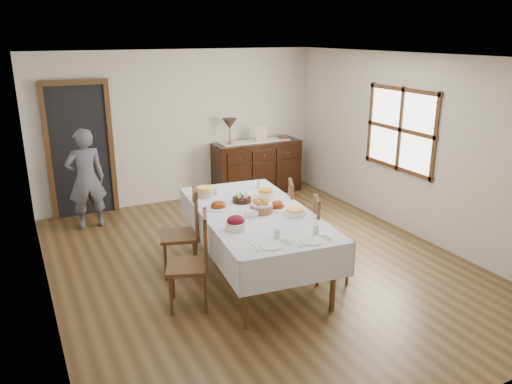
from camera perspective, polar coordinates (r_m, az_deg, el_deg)
name	(u,v)px	position (r m, az deg, el deg)	size (l,w,h in m)	color
ground	(259,264)	(6.54, 0.40, -8.20)	(6.00, 6.00, 0.00)	brown
room_shell	(234,134)	(6.31, -2.51, 6.60)	(5.02, 6.02, 2.65)	silver
dining_table	(255,219)	(5.93, -0.15, -3.11)	(1.48, 2.57, 0.85)	silver
chair_left_near	(193,261)	(5.42, -7.26, -7.78)	(0.57, 0.57, 1.06)	#50321B
chair_left_far	(184,230)	(6.17, -8.24, -4.35)	(0.57, 0.57, 1.10)	#50321B
chair_right_near	(327,238)	(6.01, 8.13, -5.28)	(0.58, 0.58, 1.04)	#50321B
chair_right_far	(301,218)	(6.64, 5.12, -2.99)	(0.56, 0.56, 1.02)	#50321B
sideboard	(257,167)	(9.21, 0.11, 2.83)	(1.61, 0.58, 0.97)	black
person	(86,176)	(7.86, -18.88, 1.76)	(0.52, 0.33, 1.65)	#53545F
bread_basket	(261,207)	(5.84, 0.62, -1.69)	(0.27, 0.27, 0.17)	#935838
egg_basket	(242,199)	(6.22, -1.63, -0.82)	(0.24, 0.24, 0.11)	black
ham_platter_a	(218,206)	(6.02, -4.32, -1.60)	(0.31, 0.31, 0.11)	white
ham_platter_b	(277,206)	(6.00, 2.46, -1.62)	(0.33, 0.33, 0.11)	white
beet_bowl	(236,223)	(5.35, -2.31, -3.59)	(0.23, 0.23, 0.16)	white
carrot_bowl	(266,193)	(6.43, 1.14, -0.13)	(0.22, 0.22, 0.09)	white
pineapple_bowl	(205,192)	(6.44, -5.88, 0.00)	(0.23, 0.23, 0.13)	tan
casserole_dish	(295,212)	(5.79, 4.47, -2.31)	(0.26, 0.26, 0.08)	white
butter_dish	(251,214)	(5.73, -0.55, -2.50)	(0.15, 0.10, 0.07)	white
setting_left	(272,241)	(5.03, 1.88, -5.64)	(0.43, 0.31, 0.10)	white
setting_right	(312,237)	(5.17, 6.45, -5.10)	(0.43, 0.31, 0.10)	white
glass_far_a	(216,191)	(6.52, -4.57, 0.09)	(0.06, 0.06, 0.09)	silver
glass_far_b	(259,184)	(6.80, 0.38, 0.92)	(0.07, 0.07, 0.09)	silver
runner	(255,141)	(9.11, -0.13, 5.82)	(1.30, 0.35, 0.01)	white
table_lamp	(230,125)	(8.82, -3.03, 7.70)	(0.26, 0.26, 0.46)	brown
picture_frame	(261,135)	(9.02, 0.57, 6.56)	(0.22, 0.08, 0.28)	beige
deco_bowl	(283,137)	(9.36, 3.11, 6.27)	(0.20, 0.20, 0.06)	#50321B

